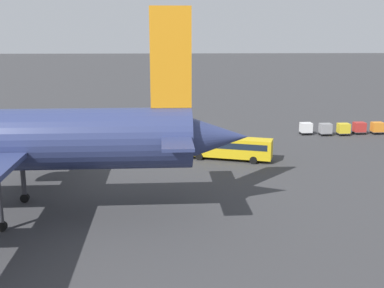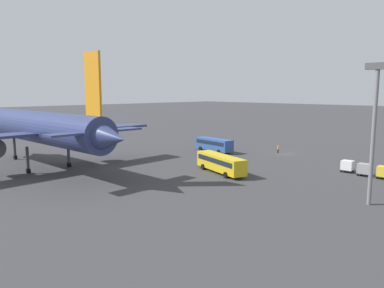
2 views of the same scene
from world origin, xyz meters
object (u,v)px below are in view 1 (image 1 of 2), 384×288
at_px(cargo_cart_yellow, 343,129).
at_px(cargo_cart_red, 359,127).
at_px(cargo_cart_white, 306,128).
at_px(worker_person, 190,121).
at_px(cargo_cart_orange, 377,127).
at_px(cargo_cart_grey, 325,129).
at_px(shuttle_bus_far, 228,146).
at_px(shuttle_bus_near, 124,125).

bearing_deg(cargo_cart_yellow, cargo_cart_red, -163.54).
height_order(cargo_cart_yellow, cargo_cart_white, same).
height_order(worker_person, cargo_cart_orange, cargo_cart_orange).
bearing_deg(cargo_cart_grey, cargo_cart_white, -15.33).
bearing_deg(worker_person, cargo_cart_white, 154.70).
bearing_deg(shuttle_bus_far, cargo_cart_orange, -132.81).
bearing_deg(cargo_cart_white, cargo_cart_red, -179.81).
distance_m(worker_person, cargo_cart_red, 30.44).
relative_size(worker_person, cargo_cart_grey, 0.84).
relative_size(shuttle_bus_near, cargo_cart_grey, 4.97).
xyz_separation_m(cargo_cart_orange, cargo_cart_yellow, (6.22, 0.84, 0.00)).
distance_m(worker_person, cargo_cart_white, 21.76).
bearing_deg(cargo_cart_white, cargo_cart_grey, 164.67).
xyz_separation_m(shuttle_bus_near, cargo_cart_yellow, (-37.24, 1.08, -0.66)).
height_order(shuttle_bus_near, cargo_cart_orange, shuttle_bus_near).
bearing_deg(cargo_cart_yellow, cargo_cart_white, -8.13).
xyz_separation_m(shuttle_bus_near, cargo_cart_grey, (-34.13, 1.05, -0.66)).
bearing_deg(cargo_cart_orange, cargo_cart_yellow, 7.66).
distance_m(shuttle_bus_near, cargo_cart_orange, 43.46).
bearing_deg(worker_person, cargo_cart_yellow, 158.52).
bearing_deg(shuttle_bus_far, cargo_cart_white, -116.48).
xyz_separation_m(cargo_cart_yellow, cargo_cart_white, (6.22, -0.89, 0.00)).
xyz_separation_m(worker_person, cargo_cart_white, (-19.67, 9.30, 0.32)).
relative_size(cargo_cart_red, cargo_cart_white, 1.00).
height_order(worker_person, cargo_cart_white, cargo_cart_white).
height_order(cargo_cart_orange, cargo_cart_grey, same).
bearing_deg(worker_person, cargo_cart_red, 162.28).
bearing_deg(shuttle_bus_near, cargo_cart_orange, -174.41).
distance_m(cargo_cart_red, cargo_cart_white, 9.32).
distance_m(shuttle_bus_far, cargo_cart_yellow, 26.22).
relative_size(cargo_cart_yellow, cargo_cart_white, 1.00).
distance_m(worker_person, cargo_cart_orange, 33.43).
distance_m(cargo_cart_orange, cargo_cart_white, 12.43).
relative_size(shuttle_bus_near, cargo_cart_yellow, 4.97).
height_order(cargo_cart_orange, cargo_cart_red, same).
bearing_deg(cargo_cart_red, worker_person, -17.72).
bearing_deg(cargo_cart_white, worker_person, -25.30).
height_order(shuttle_bus_near, shuttle_bus_far, shuttle_bus_near).
xyz_separation_m(cargo_cart_orange, cargo_cart_grey, (9.32, 0.80, 0.00)).
relative_size(worker_person, cargo_cart_yellow, 0.84).
height_order(shuttle_bus_far, cargo_cart_grey, shuttle_bus_far).
height_order(shuttle_bus_far, cargo_cart_white, shuttle_bus_far).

